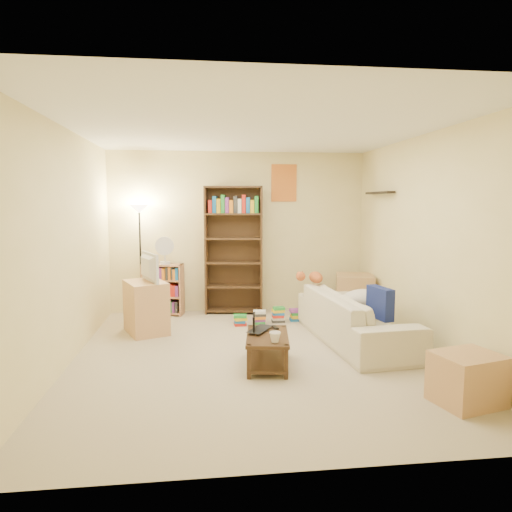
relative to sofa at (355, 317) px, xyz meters
name	(u,v)px	position (x,y,z in m)	size (l,w,h in m)	color
room	(256,211)	(-1.28, -0.38, 1.32)	(4.50, 4.54, 2.52)	#C3B292
sofa	(355,317)	(0.00, 0.00, 0.00)	(1.00, 2.14, 0.61)	beige
navy_pillow	(380,303)	(0.14, -0.44, 0.28)	(0.40, 0.12, 0.36)	navy
cream_blanket	(365,299)	(0.14, 0.06, 0.22)	(0.56, 0.40, 0.24)	beige
tabby_cat	(313,277)	(-0.34, 0.77, 0.38)	(0.48, 0.20, 0.16)	#C05A28
coffee_table	(267,347)	(-1.20, -0.74, -0.10)	(0.53, 0.82, 0.34)	#433019
laptop	(264,331)	(-1.21, -0.63, 0.05)	(0.40, 0.45, 0.03)	black
laptop_screen	(254,322)	(-1.32, -0.62, 0.14)	(0.01, 0.26, 0.17)	white
mug	(275,337)	(-1.16, -1.01, 0.09)	(0.12, 0.12, 0.10)	white
tv_remote	(275,327)	(-1.08, -0.50, 0.05)	(0.04, 0.14, 0.02)	black
tv_stand	(146,307)	(-2.60, 0.71, 0.04)	(0.46, 0.64, 0.68)	tan
television	(145,267)	(-2.60, 0.71, 0.57)	(0.33, 0.64, 0.38)	black
tall_bookshelf	(234,247)	(-1.37, 1.67, 0.73)	(0.92, 0.42, 1.96)	#482E1B
short_bookshelf	(163,289)	(-2.46, 1.67, 0.09)	(0.65, 0.36, 0.78)	#B07A56
desk_fan	(165,249)	(-2.42, 1.63, 0.71)	(0.28, 0.16, 0.42)	silver
floor_lamp	(140,228)	(-2.78, 1.67, 1.04)	(0.28, 0.28, 1.68)	black
side_table	(355,295)	(0.44, 1.28, 0.01)	(0.55, 0.55, 0.63)	tan
end_cabinet	(467,379)	(0.37, -1.82, -0.08)	(0.52, 0.44, 0.44)	tan
book_stacks	(280,316)	(-0.76, 1.01, -0.21)	(1.31, 0.37, 0.23)	red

